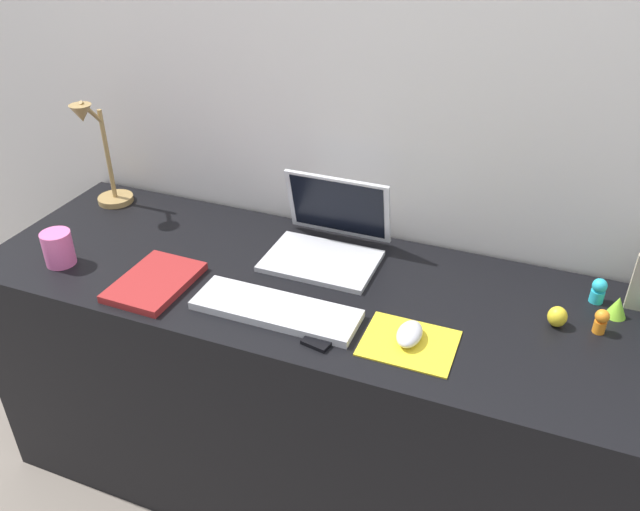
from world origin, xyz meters
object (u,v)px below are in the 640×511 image
Objects in this scene: cell_phone at (327,332)px; toy_figurine_orange at (601,321)px; desk_lamp at (101,158)px; toy_figurine_cyan at (598,290)px; keyboard at (276,310)px; coffee_mug at (58,248)px; notebook_pad at (155,282)px; toy_figurine_yellow at (557,317)px; toy_figurine_lime at (617,307)px; mouse at (410,334)px; laptop at (329,236)px.

cell_phone is 2.08× the size of toy_figurine_orange.
toy_figurine_cyan is at bearing 0.77° from desk_lamp.
coffee_mug is (-0.64, -0.01, 0.04)m from keyboard.
desk_lamp is 1.47m from toy_figurine_orange.
notebook_pad is 0.30m from coffee_mug.
toy_figurine_yellow is at bearing -4.91° from desk_lamp.
keyboard is 0.76m from toy_figurine_orange.
toy_figurine_lime is (1.10, 0.30, 0.02)m from notebook_pad.
toy_figurine_orange reaches higher than mouse.
toy_figurine_orange is at bearing -4.20° from desk_lamp.
coffee_mug is 1.44× the size of toy_figurine_cyan.
keyboard is 6.24× the size of toy_figurine_cyan.
laptop is 0.43m from mouse.
toy_figurine_orange is (1.36, 0.22, -0.01)m from coffee_mug.
mouse is 0.52m from toy_figurine_lime.
mouse is 1.11m from desk_lamp.
toy_figurine_yellow is at bearing -121.97° from toy_figurine_cyan.
toy_figurine_lime is at bearing 16.20° from notebook_pad.
laptop is 3.12× the size of mouse.
notebook_pad is at bearing -178.74° from keyboard.
desk_lamp is (-0.75, 0.01, 0.11)m from laptop.
cell_phone is at bearing -11.58° from keyboard.
notebook_pad is 3.90× the size of toy_figurine_orange.
keyboard is at bearing -159.13° from toy_figurine_lime.
mouse is at bearing -147.70° from toy_figurine_lime.
laptop reaches higher than toy_figurine_orange.
coffee_mug is at bearing -170.36° from cell_phone.
toy_figurine_lime is (0.75, -0.02, -0.03)m from laptop.
notebook_pad is at bearing -161.96° from toy_figurine_cyan.
coffee_mug is (0.09, -0.33, -0.12)m from desk_lamp.
toy_figurine_cyan reaches higher than mouse.
mouse is (0.31, -0.29, -0.03)m from laptop.
laptop is 0.76m from desk_lamp.
toy_figurine_yellow is at bearing 36.19° from cell_phone.
coffee_mug is (-0.66, -0.32, -0.01)m from laptop.
toy_figurine_yellow is at bearing -145.27° from toy_figurine_lime.
toy_figurine_yellow is (0.31, 0.19, 0.00)m from mouse.
coffee_mug is (-0.30, -0.00, 0.04)m from notebook_pad.
coffee_mug is at bearing -170.76° from toy_figurine_orange.
coffee_mug is 1.54× the size of toy_figurine_orange.
toy_figurine_cyan is (0.72, 0.34, 0.02)m from keyboard.
notebook_pad is (0.39, -0.33, -0.15)m from desk_lamp.
keyboard reaches higher than cell_phone.
mouse is at bearing 2.67° from keyboard.
laptop is at bearing 42.43° from notebook_pad.
toy_figurine_cyan reaches higher than notebook_pad.
coffee_mug reaches higher than toy_figurine_cyan.
desk_lamp is 5.36× the size of toy_figurine_cyan.
notebook_pad is (-0.67, -0.02, -0.01)m from mouse.
keyboard is 7.53× the size of toy_figurine_lime.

